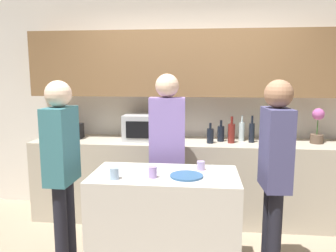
% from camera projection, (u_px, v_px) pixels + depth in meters
% --- Properties ---
extents(back_wall, '(6.40, 0.40, 2.70)m').
position_uv_depth(back_wall, '(189.00, 88.00, 3.97)').
color(back_wall, silver).
rests_on(back_wall, ground_plane).
extents(back_counter, '(3.60, 0.62, 0.94)m').
position_uv_depth(back_counter, '(187.00, 180.00, 3.87)').
color(back_counter, '#B7AD99').
rests_on(back_counter, ground_plane).
extents(kitchen_island, '(1.18, 0.61, 0.91)m').
position_uv_depth(kitchen_island, '(165.00, 227.00, 2.71)').
color(kitchen_island, beige).
rests_on(kitchen_island, ground_plane).
extents(microwave, '(0.52, 0.39, 0.30)m').
position_uv_depth(microwave, '(147.00, 127.00, 3.85)').
color(microwave, '#B7BABC').
rests_on(microwave, back_counter).
extents(toaster, '(0.26, 0.16, 0.18)m').
position_uv_depth(toaster, '(72.00, 131.00, 3.95)').
color(toaster, black).
rests_on(toaster, back_counter).
extents(potted_plant, '(0.14, 0.14, 0.39)m').
position_uv_depth(potted_plant, '(317.00, 126.00, 3.64)').
color(potted_plant, brown).
rests_on(potted_plant, back_counter).
extents(bottle_0, '(0.08, 0.08, 0.23)m').
position_uv_depth(bottle_0, '(210.00, 135.00, 3.67)').
color(bottle_0, black).
rests_on(bottle_0, back_counter).
extents(bottle_1, '(0.08, 0.08, 0.25)m').
position_uv_depth(bottle_1, '(221.00, 133.00, 3.77)').
color(bottle_1, black).
rests_on(bottle_1, back_counter).
extents(bottle_2, '(0.08, 0.08, 0.30)m').
position_uv_depth(bottle_2, '(231.00, 133.00, 3.68)').
color(bottle_2, maroon).
rests_on(bottle_2, back_counter).
extents(bottle_3, '(0.07, 0.07, 0.30)m').
position_uv_depth(bottle_3, '(242.00, 131.00, 3.78)').
color(bottle_3, silver).
rests_on(bottle_3, back_counter).
extents(bottle_4, '(0.06, 0.06, 0.31)m').
position_uv_depth(bottle_4, '(252.00, 132.00, 3.70)').
color(bottle_4, black).
rests_on(bottle_4, back_counter).
extents(bottle_5, '(0.08, 0.08, 0.31)m').
position_uv_depth(bottle_5, '(265.00, 133.00, 3.67)').
color(bottle_5, '#194723').
rests_on(bottle_5, back_counter).
extents(bottle_6, '(0.08, 0.08, 0.24)m').
position_uv_depth(bottle_6, '(274.00, 134.00, 3.70)').
color(bottle_6, silver).
rests_on(bottle_6, back_counter).
extents(bottle_7, '(0.08, 0.08, 0.24)m').
position_uv_depth(bottle_7, '(286.00, 136.00, 3.62)').
color(bottle_7, '#194723').
rests_on(bottle_7, back_counter).
extents(plate_on_island, '(0.26, 0.26, 0.01)m').
position_uv_depth(plate_on_island, '(187.00, 176.00, 2.55)').
color(plate_on_island, '#2D5684').
rests_on(plate_on_island, kitchen_island).
extents(cup_0, '(0.07, 0.07, 0.09)m').
position_uv_depth(cup_0, '(114.00, 174.00, 2.49)').
color(cup_0, '#94B4D4').
rests_on(cup_0, kitchen_island).
extents(cup_1, '(0.07, 0.07, 0.09)m').
position_uv_depth(cup_1, '(153.00, 172.00, 2.53)').
color(cup_1, '#A587CE').
rests_on(cup_1, kitchen_island).
extents(cup_2, '(0.07, 0.07, 0.08)m').
position_uv_depth(cup_2, '(201.00, 166.00, 2.73)').
color(cup_2, '#B19CCF').
rests_on(cup_2, kitchen_island).
extents(person_left, '(0.22, 0.35, 1.67)m').
position_uv_depth(person_left, '(275.00, 166.00, 2.58)').
color(person_left, black).
rests_on(person_left, ground_plane).
extents(person_center, '(0.35, 0.22, 1.71)m').
position_uv_depth(person_center, '(167.00, 145.00, 3.18)').
color(person_center, black).
rests_on(person_center, ground_plane).
extents(person_right, '(0.22, 0.34, 1.66)m').
position_uv_depth(person_right, '(62.00, 161.00, 2.73)').
color(person_right, black).
rests_on(person_right, ground_plane).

